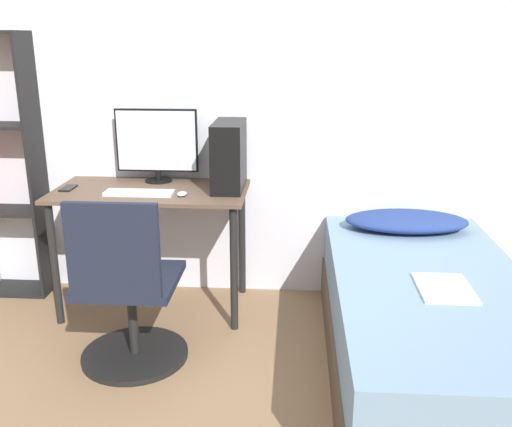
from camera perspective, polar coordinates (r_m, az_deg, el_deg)
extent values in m
plane|color=#846647|center=(2.79, -8.74, -18.59)|extent=(14.00, 14.00, 0.00)
cube|color=silver|center=(3.59, -5.04, 11.22)|extent=(8.00, 0.05, 2.50)
cube|color=brown|center=(3.43, -10.51, 2.21)|extent=(1.14, 0.60, 0.02)
cylinder|color=black|center=(3.49, -19.49, -4.84)|extent=(0.04, 0.04, 0.74)
cylinder|color=black|center=(3.23, -2.22, -5.62)|extent=(0.04, 0.04, 0.74)
cylinder|color=black|center=(3.92, -16.69, -2.15)|extent=(0.04, 0.04, 0.74)
cylinder|color=black|center=(3.69, -1.40, -2.61)|extent=(0.04, 0.04, 0.74)
cube|color=black|center=(3.83, -21.06, 4.13)|extent=(0.02, 0.25, 1.66)
cube|color=black|center=(4.21, -23.69, -6.86)|extent=(0.60, 0.25, 0.02)
cylinder|color=black|center=(3.18, -11.98, -13.60)|extent=(0.56, 0.56, 0.03)
cylinder|color=black|center=(3.07, -12.22, -10.22)|extent=(0.05, 0.05, 0.39)
cube|color=black|center=(2.98, -12.48, -6.54)|extent=(0.48, 0.48, 0.04)
cube|color=black|center=(2.69, -14.13, -3.61)|extent=(0.44, 0.04, 0.46)
cube|color=#4C3D2D|center=(3.03, 16.55, -13.31)|extent=(0.94, 1.92, 0.24)
cube|color=#708EA8|center=(2.91, 16.99, -8.79)|extent=(0.92, 1.89, 0.29)
ellipsoid|color=navy|center=(3.47, 14.82, -0.73)|extent=(0.72, 0.36, 0.11)
cube|color=silver|center=(2.74, 18.33, -7.10)|extent=(0.24, 0.32, 0.01)
cylinder|color=black|center=(3.61, -9.71, 3.28)|extent=(0.17, 0.17, 0.01)
cylinder|color=black|center=(3.60, -9.74, 3.85)|extent=(0.04, 0.04, 0.06)
cube|color=black|center=(3.57, -9.90, 7.20)|extent=(0.51, 0.01, 0.39)
cube|color=silver|center=(3.56, -9.93, 7.18)|extent=(0.48, 0.01, 0.36)
cube|color=silver|center=(3.32, -11.60, 2.03)|extent=(0.39, 0.12, 0.02)
cube|color=black|center=(3.37, -2.71, 5.83)|extent=(0.17, 0.42, 0.39)
ellipsoid|color=silver|center=(3.26, -7.42, 1.97)|extent=(0.06, 0.09, 0.02)
cube|color=black|center=(3.56, -18.27, 2.43)|extent=(0.07, 0.14, 0.01)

